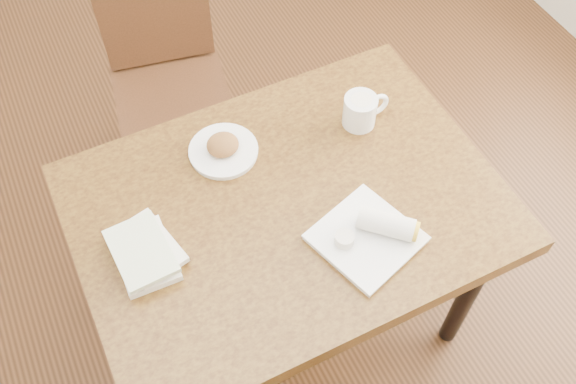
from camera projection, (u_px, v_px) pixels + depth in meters
name	position (u px, v px, depth m)	size (l,w,h in m)	color
ground	(288.00, 314.00, 2.43)	(4.00, 5.00, 0.01)	#472814
table	(288.00, 218.00, 1.87)	(1.19, 0.87, 0.75)	brown
chair_far	(166.00, 68.00, 2.39)	(0.49, 0.49, 0.95)	#452613
plate_scone	(223.00, 149.00, 1.89)	(0.21, 0.21, 0.07)	white
coffee_mug	(361.00, 110.00, 1.93)	(0.15, 0.10, 0.10)	white
plate_burrito	(373.00, 234.00, 1.72)	(0.31, 0.31, 0.08)	white
book_stack	(144.00, 252.00, 1.68)	(0.18, 0.23, 0.06)	white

